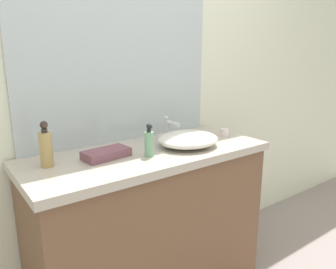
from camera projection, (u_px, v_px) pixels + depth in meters
The scene contains 9 objects.
bathroom_wall_rear at pixel (117, 78), 1.97m from camera, with size 6.00×0.06×2.60m, color silver.
vanity_counter at pixel (150, 225), 1.93m from camera, with size 1.38×0.57×0.92m.
wall_mirror_panel at pixel (121, 56), 1.91m from camera, with size 1.25×0.01×1.01m, color #B2BCC6.
sink_basin at pixel (188, 139), 1.90m from camera, with size 0.37×0.33×0.08m, color silver.
faucet at pixel (170, 126), 2.03m from camera, with size 0.03×0.14×0.15m.
soap_dispenser at pixel (149, 142), 1.71m from camera, with size 0.05×0.05×0.18m.
lotion_bottle at pixel (46, 147), 1.55m from camera, with size 0.06×0.06×0.22m.
candle_jar at pixel (225, 132), 2.13m from camera, with size 0.06×0.06×0.05m, color silver.
folded_hand_towel at pixel (106, 154), 1.69m from camera, with size 0.24×0.12×0.05m, color #764855.
Camera 1 is at (-0.93, -1.06, 1.46)m, focal length 34.99 mm.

